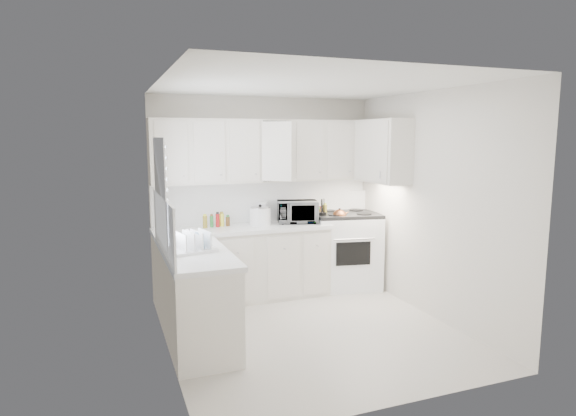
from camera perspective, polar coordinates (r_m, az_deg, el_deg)
name	(u,v)px	position (r m, az deg, el deg)	size (l,w,h in m)	color
floor	(311,331)	(5.45, 2.68, -14.13)	(3.20, 3.20, 0.00)	beige
ceiling	(313,85)	(5.07, 2.89, 14.18)	(3.20, 3.20, 0.00)	white
wall_back	(264,195)	(6.58, -2.77, 1.49)	(3.00, 3.00, 0.00)	beige
wall_front	(398,243)	(3.71, 12.69, -4.04)	(3.00, 3.00, 0.00)	beige
wall_left	(165,221)	(4.71, -14.19, -1.48)	(3.20, 3.20, 0.00)	beige
wall_right	(431,205)	(5.86, 16.37, 0.31)	(3.20, 3.20, 0.00)	beige
window_blinds	(162,191)	(5.03, -14.53, 1.98)	(0.06, 0.96, 1.06)	white
lower_cabinets_back	(243,265)	(6.35, -5.25, -6.60)	(2.22, 0.60, 0.90)	beige
lower_cabinets_left	(195,298)	(5.15, -10.75, -10.29)	(0.60, 1.60, 0.90)	beige
countertop_back	(243,229)	(6.24, -5.28, -2.40)	(2.24, 0.64, 0.05)	silver
countertop_left	(195,253)	(5.03, -10.78, -5.14)	(0.64, 1.62, 0.05)	silver
backsplash_back	(265,201)	(6.58, -2.74, 0.83)	(2.98, 0.02, 0.55)	silver
backsplash_left	(164,225)	(4.92, -14.32, -1.96)	(0.02, 1.60, 0.55)	silver
upper_cabinets_back	(268,182)	(6.41, -2.33, 3.10)	(3.00, 0.33, 0.80)	beige
upper_cabinets_right	(382,182)	(6.41, 10.85, 2.97)	(0.33, 0.90, 0.80)	beige
sink	(189,232)	(5.33, -11.48, -2.79)	(0.42, 0.38, 0.30)	gray
stove	(346,240)	(6.82, 6.73, -3.69)	(0.87, 0.71, 1.34)	white
tea_kettle	(339,215)	(6.53, 6.02, -0.84)	(0.23, 0.20, 0.21)	brown
frying_pan	(352,216)	(6.99, 7.47, -0.93)	(0.29, 0.48, 0.04)	black
microwave	(297,209)	(6.48, 1.12, -0.16)	(0.52, 0.29, 0.35)	gray
rice_cooker	(260,215)	(6.32, -3.27, -0.78)	(0.27, 0.27, 0.27)	white
paper_towel	(264,212)	(6.53, -2.87, -0.48)	(0.12, 0.12, 0.27)	white
utensil_crock	(323,210)	(6.49, 4.05, -0.28)	(0.11, 0.11, 0.33)	black
dish_rack	(192,240)	(4.94, -11.16, -3.69)	(0.43, 0.32, 0.24)	white
spice_left_0	(205,222)	(6.24, -9.68, -1.64)	(0.06, 0.06, 0.13)	olive
spice_left_1	(212,223)	(6.17, -8.84, -1.74)	(0.06, 0.06, 0.13)	#287831
spice_left_2	(217,221)	(6.27, -8.34, -1.56)	(0.06, 0.06, 0.13)	#A41516
spice_left_3	(224,222)	(6.20, -7.48, -1.66)	(0.06, 0.06, 0.13)	yellow
spice_left_4	(228,221)	(6.31, -7.01, -1.48)	(0.06, 0.06, 0.13)	#583819
sauce_right_0	(308,213)	(6.69, 2.34, -0.60)	(0.06, 0.06, 0.19)	#A41516
sauce_right_1	(313,214)	(6.66, 2.98, -0.65)	(0.06, 0.06, 0.19)	yellow
sauce_right_2	(315,213)	(6.73, 3.21, -0.55)	(0.06, 0.06, 0.19)	#583819
sauce_right_3	(321,213)	(6.70, 3.84, -0.60)	(0.06, 0.06, 0.19)	black
sauce_right_4	(323,212)	(6.78, 4.06, -0.50)	(0.06, 0.06, 0.19)	olive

